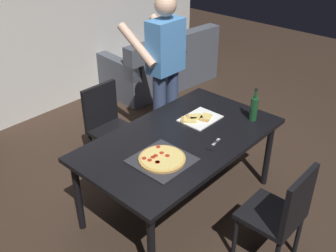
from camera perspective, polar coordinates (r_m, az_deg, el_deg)
ground_plane at (r=3.81m, az=1.70°, el=-11.21°), size 12.00×12.00×0.00m
back_wall at (r=5.07m, az=-21.73°, el=15.46°), size 6.40×0.10×2.80m
dining_table at (r=3.40m, az=1.87°, el=-2.55°), size 1.79×1.03×0.75m
chair_near_camera at (r=3.09m, az=16.32°, el=-11.96°), size 0.42×0.42×0.90m
chair_far_side at (r=4.11m, az=-8.78°, el=0.57°), size 0.42×0.42×0.90m
couch at (r=6.02m, az=-0.78°, el=8.65°), size 1.77×1.00×0.85m
person_serving_pizza at (r=4.14m, az=-0.50°, el=8.66°), size 0.55×0.54×1.75m
pepperoni_pizza_on_tray at (r=3.06m, az=-0.88°, el=-4.87°), size 0.43×0.43×0.04m
pizza_slices_on_towel at (r=3.63m, az=4.42°, el=1.12°), size 0.37×0.28×0.03m
wine_bottle at (r=3.65m, az=12.45°, el=2.55°), size 0.07×0.07×0.32m
kitchen_scissors at (r=3.25m, az=6.48°, el=-2.89°), size 0.20×0.09×0.01m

